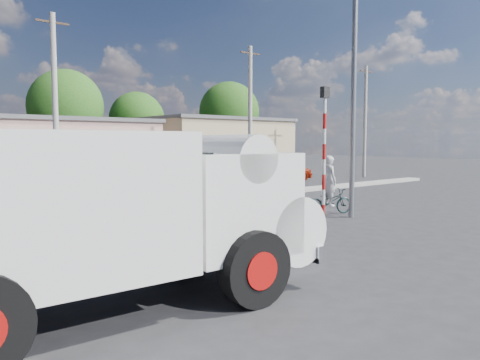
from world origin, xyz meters
TOP-DOWN VIEW (x-y plane):
  - ground_plane at (0.00, 0.00)m, footprint 120.00×120.00m
  - median at (0.00, 8.00)m, footprint 40.00×0.80m
  - truck at (-5.61, -1.99)m, footprint 6.72×2.91m
  - bicycle at (4.26, 2.12)m, footprint 1.84×1.18m
  - cyclist at (4.26, 2.12)m, footprint 0.63×0.76m
  - car_cream at (12.92, 13.61)m, footprint 4.18×2.41m
  - car_red at (13.02, 13.60)m, footprint 4.58×3.21m
  - traffic_pole at (3.20, 1.50)m, footprint 0.28×0.18m
  - streetlight at (4.14, 1.20)m, footprint 2.34×0.22m
  - building_row at (1.10, 22.00)m, footprint 37.80×7.30m
  - tree_row at (3.76, 28.45)m, footprint 43.62×7.43m
  - utility_poles at (3.25, 12.00)m, footprint 35.40×0.24m

SIDE VIEW (x-z plane):
  - ground_plane at x=0.00m, z-range 0.00..0.00m
  - median at x=0.00m, z-range 0.00..0.16m
  - bicycle at x=4.26m, z-range 0.00..0.91m
  - car_cream at x=12.92m, z-range 0.00..1.30m
  - car_red at x=13.02m, z-range 0.00..1.45m
  - cyclist at x=4.26m, z-range 0.00..1.79m
  - truck at x=-5.61m, z-range 0.15..2.88m
  - building_row at x=1.10m, z-range -0.09..4.35m
  - traffic_pole at x=3.20m, z-range 0.41..4.77m
  - utility_poles at x=3.25m, z-range 0.07..8.07m
  - streetlight at x=4.14m, z-range 0.46..9.46m
  - tree_row at x=3.76m, z-range 0.78..9.21m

